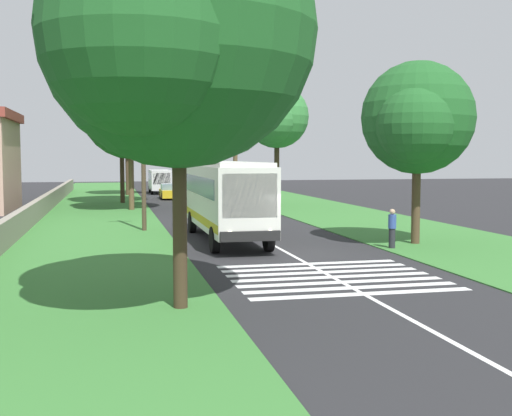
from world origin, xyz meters
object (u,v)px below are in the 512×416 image
at_px(roadside_tree_left_0, 128,113).
at_px(roadside_tree_left_3, 126,114).
at_px(roadside_tree_right_0, 275,118).
at_px(roadside_tree_right_3, 234,119).
at_px(roadside_tree_left_1, 171,39).
at_px(roadside_tree_left_2, 119,110).
at_px(roadside_tree_right_2, 218,122).
at_px(trailing_car_1, 213,195).
at_px(roadside_tree_right_1, 415,121).
at_px(coach_bus, 225,195).
at_px(utility_pole, 143,154).
at_px(trailing_car_2, 170,192).
at_px(trailing_car_0, 235,201).
at_px(trailing_minibus_0, 160,179).
at_px(pedestrian, 392,228).

distance_m(roadside_tree_left_0, roadside_tree_left_3, 18.88).
relative_size(roadside_tree_left_3, roadside_tree_right_0, 1.22).
relative_size(roadside_tree_right_0, roadside_tree_right_3, 0.92).
height_order(roadside_tree_left_1, roadside_tree_right_0, roadside_tree_left_1).
bearing_deg(roadside_tree_left_3, roadside_tree_left_2, 175.65).
height_order(roadside_tree_right_2, roadside_tree_right_3, roadside_tree_right_2).
bearing_deg(trailing_car_1, roadside_tree_right_0, -148.03).
height_order(roadside_tree_left_1, roadside_tree_left_2, roadside_tree_left_2).
height_order(roadside_tree_right_1, roadside_tree_right_3, roadside_tree_right_3).
xyz_separation_m(coach_bus, roadside_tree_left_0, (18.56, 3.95, 5.04)).
height_order(coach_bus, utility_pole, utility_pole).
relative_size(trailing_car_1, trailing_car_2, 1.00).
relative_size(roadside_tree_left_0, utility_pole, 1.38).
bearing_deg(roadside_tree_right_2, roadside_tree_left_1, 169.47).
relative_size(trailing_car_0, trailing_minibus_0, 0.72).
bearing_deg(coach_bus, trailing_car_2, -0.31).
bearing_deg(roadside_tree_left_3, trailing_minibus_0, -51.58).
distance_m(roadside_tree_right_0, roadside_tree_right_2, 27.72).
height_order(roadside_tree_left_1, roadside_tree_left_3, roadside_tree_left_3).
bearing_deg(roadside_tree_left_0, roadside_tree_right_1, -151.28).
distance_m(roadside_tree_left_3, roadside_tree_right_3, 11.24).
distance_m(roadside_tree_right_3, utility_pole, 35.14).
xyz_separation_m(roadside_tree_left_3, roadside_tree_right_1, (-40.72, -11.63, -2.75)).
distance_m(roadside_tree_left_0, roadside_tree_left_1, 31.79).
height_order(trailing_car_0, trailing_car_2, same).
xyz_separation_m(trailing_car_1, roadside_tree_left_2, (1.03, 7.81, 7.21)).
distance_m(roadside_tree_left_1, roadside_tree_right_1, 15.45).
distance_m(coach_bus, roadside_tree_left_1, 14.57).
height_order(roadside_tree_left_2, roadside_tree_right_0, roadside_tree_left_2).
relative_size(roadside_tree_right_0, utility_pole, 1.21).
relative_size(trailing_car_1, roadside_tree_left_2, 0.37).
height_order(roadside_tree_left_1, roadside_tree_right_3, roadside_tree_left_1).
relative_size(trailing_car_1, roadside_tree_right_2, 0.38).
xyz_separation_m(roadside_tree_right_0, utility_pole, (-14.26, 10.87, -2.82)).
height_order(trailing_car_1, roadside_tree_right_0, roadside_tree_right_0).
bearing_deg(pedestrian, utility_pole, 47.84).
distance_m(trailing_minibus_0, roadside_tree_left_3, 8.13).
distance_m(trailing_car_0, utility_pole, 14.90).
bearing_deg(roadside_tree_right_3, coach_bus, 168.58).
xyz_separation_m(coach_bus, utility_pole, (4.69, 3.57, 1.98)).
distance_m(trailing_car_2, roadside_tree_left_0, 14.41).
height_order(coach_bus, roadside_tree_right_0, roadside_tree_right_0).
bearing_deg(pedestrian, roadside_tree_right_3, -1.52).
distance_m(coach_bus, utility_pole, 6.22).
xyz_separation_m(coach_bus, roadside_tree_left_1, (-13.22, 3.74, 4.84)).
height_order(coach_bus, roadside_tree_left_3, roadside_tree_left_3).
xyz_separation_m(trailing_car_2, roadside_tree_left_0, (-12.17, 4.12, 6.52)).
xyz_separation_m(trailing_minibus_0, pedestrian, (-44.62, -6.59, -0.64)).
xyz_separation_m(trailing_minibus_0, roadside_tree_left_2, (-13.91, 4.36, 6.33)).
relative_size(roadside_tree_left_1, roadside_tree_right_1, 1.30).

